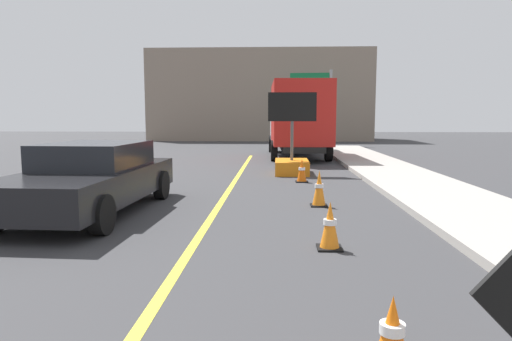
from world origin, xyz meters
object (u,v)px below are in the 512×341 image
Objects in this scene: arrow_board_trailer at (292,159)px; traffic_cone_far_lane at (319,189)px; highway_guide_sign at (319,94)px; traffic_cone_near_sign at (392,335)px; box_truck at (298,118)px; traffic_cone_curbside at (302,171)px; traffic_cone_mid_lane at (330,226)px; pickup_car at (91,178)px.

traffic_cone_far_lane is at bearing -86.02° from arrow_board_trailer.
traffic_cone_near_sign is (-1.96, -27.62, -3.13)m from highway_guide_sign.
traffic_cone_far_lane is (0.06, 6.39, 0.09)m from traffic_cone_near_sign.
traffic_cone_curbside is (-0.27, -8.48, -1.50)m from box_truck.
traffic_cone_far_lane is 3.62m from traffic_cone_curbside.
highway_guide_sign is (1.81, 9.14, 1.58)m from box_truck.
traffic_cone_far_lane is at bearing 89.50° from traffic_cone_near_sign.
traffic_cone_far_lane reaches higher than traffic_cone_mid_lane.
pickup_car is 6.50× the size of traffic_cone_far_lane.
arrow_board_trailer is 3.86× the size of traffic_cone_mid_lane.
traffic_cone_far_lane is at bearing -90.49° from box_truck.
traffic_cone_mid_lane is at bearing -90.92° from box_truck.
traffic_cone_near_sign is at bearing -90.50° from traffic_cone_far_lane.
arrow_board_trailer reaches higher than traffic_cone_far_lane.
box_truck is (0.49, 6.48, 1.36)m from arrow_board_trailer.
traffic_cone_curbside is (-0.17, 3.61, -0.04)m from traffic_cone_far_lane.
pickup_car is at bearing -134.77° from traffic_cone_curbside.
arrow_board_trailer is 4.56× the size of traffic_cone_near_sign.
traffic_cone_near_sign is (0.34, -12.01, -0.19)m from arrow_board_trailer.
traffic_cone_curbside is (-0.02, 6.80, -0.01)m from traffic_cone_mid_lane.
highway_guide_sign reaches higher than traffic_cone_curbside.
highway_guide_sign is at bearing 73.63° from pickup_car.
traffic_cone_near_sign is 3.19m from traffic_cone_mid_lane.
highway_guide_sign is at bearing 83.29° from traffic_cone_curbside.
pickup_car is 4.66m from traffic_cone_far_lane.
highway_guide_sign is 8.44× the size of traffic_cone_near_sign.
highway_guide_sign is (2.30, 15.62, 2.94)m from arrow_board_trailer.
traffic_cone_curbside is (4.41, 4.44, -0.36)m from pickup_car.
arrow_board_trailer is at bearing 91.60° from traffic_cone_near_sign.
box_truck reaches higher than traffic_cone_near_sign.
arrow_board_trailer is 2.03m from traffic_cone_curbside.
traffic_cone_far_lane is (0.14, 3.19, 0.04)m from traffic_cone_mid_lane.
traffic_cone_near_sign is 10.00m from traffic_cone_curbside.
pickup_car reaches higher than traffic_cone_far_lane.
traffic_cone_mid_lane is 6.80m from traffic_cone_curbside.
pickup_car is at bearing 151.97° from traffic_cone_mid_lane.
traffic_cone_mid_lane reaches higher than traffic_cone_curbside.
pickup_car reaches higher than traffic_cone_curbside.
arrow_board_trailer is 12.01m from traffic_cone_near_sign.
arrow_board_trailer is at bearing 93.98° from traffic_cone_far_lane.
traffic_cone_mid_lane is 0.90× the size of traffic_cone_far_lane.
box_truck is 10.27× the size of traffic_cone_far_lane.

